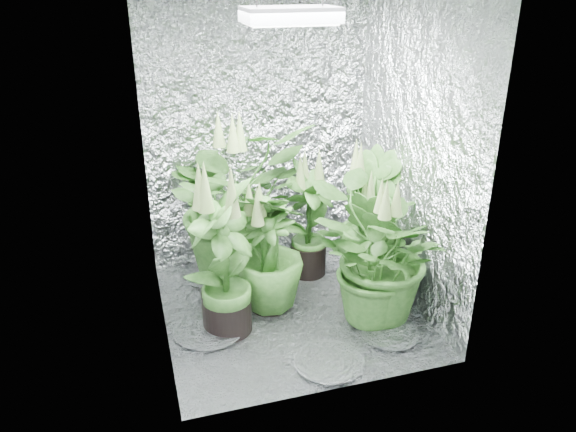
{
  "coord_description": "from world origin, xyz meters",
  "views": [
    {
      "loc": [
        -0.9,
        -2.99,
        2.05
      ],
      "look_at": [
        -0.01,
        0.0,
        0.67
      ],
      "focal_mm": 35.0,
      "sensor_mm": 36.0,
      "label": 1
    }
  ],
  "objects_px": {
    "grow_lamp": "(290,15)",
    "plant_d": "(269,252)",
    "plant_b": "(309,221)",
    "plant_e": "(380,257)",
    "plant_f": "(224,260)",
    "circulation_fan": "(348,246)",
    "plant_a": "(234,202)",
    "plant_g": "(371,248)",
    "plant_c": "(368,222)"
  },
  "relations": [
    {
      "from": "plant_c",
      "to": "plant_e",
      "type": "relative_size",
      "value": 1.05
    },
    {
      "from": "plant_e",
      "to": "plant_f",
      "type": "bearing_deg",
      "value": 168.74
    },
    {
      "from": "plant_a",
      "to": "plant_f",
      "type": "height_order",
      "value": "plant_a"
    },
    {
      "from": "plant_e",
      "to": "plant_f",
      "type": "relative_size",
      "value": 0.91
    },
    {
      "from": "plant_b",
      "to": "plant_f",
      "type": "bearing_deg",
      "value": -142.81
    },
    {
      "from": "plant_f",
      "to": "circulation_fan",
      "type": "height_order",
      "value": "plant_f"
    },
    {
      "from": "plant_f",
      "to": "circulation_fan",
      "type": "xyz_separation_m",
      "value": [
        1.01,
        0.54,
        -0.32
      ]
    },
    {
      "from": "plant_a",
      "to": "plant_d",
      "type": "height_order",
      "value": "plant_a"
    },
    {
      "from": "plant_b",
      "to": "plant_e",
      "type": "xyz_separation_m",
      "value": [
        0.21,
        -0.71,
        0.05
      ]
    },
    {
      "from": "plant_a",
      "to": "plant_b",
      "type": "xyz_separation_m",
      "value": [
        0.51,
        -0.11,
        -0.16
      ]
    },
    {
      "from": "plant_d",
      "to": "plant_e",
      "type": "height_order",
      "value": "plant_e"
    },
    {
      "from": "plant_e",
      "to": "circulation_fan",
      "type": "relative_size",
      "value": 2.44
    },
    {
      "from": "plant_a",
      "to": "plant_e",
      "type": "bearing_deg",
      "value": -48.93
    },
    {
      "from": "plant_f",
      "to": "plant_d",
      "type": "bearing_deg",
      "value": 29.1
    },
    {
      "from": "plant_c",
      "to": "circulation_fan",
      "type": "height_order",
      "value": "plant_c"
    },
    {
      "from": "grow_lamp",
      "to": "plant_f",
      "type": "relative_size",
      "value": 0.47
    },
    {
      "from": "plant_b",
      "to": "plant_g",
      "type": "relative_size",
      "value": 1.03
    },
    {
      "from": "plant_d",
      "to": "plant_e",
      "type": "relative_size",
      "value": 0.92
    },
    {
      "from": "grow_lamp",
      "to": "plant_d",
      "type": "distance_m",
      "value": 1.43
    },
    {
      "from": "plant_e",
      "to": "plant_c",
      "type": "bearing_deg",
      "value": 74.25
    },
    {
      "from": "plant_d",
      "to": "plant_g",
      "type": "height_order",
      "value": "plant_g"
    },
    {
      "from": "plant_d",
      "to": "plant_f",
      "type": "xyz_separation_m",
      "value": [
        -0.31,
        -0.18,
        0.08
      ]
    },
    {
      "from": "plant_d",
      "to": "plant_e",
      "type": "distance_m",
      "value": 0.7
    },
    {
      "from": "circulation_fan",
      "to": "plant_g",
      "type": "bearing_deg",
      "value": -79.07
    },
    {
      "from": "plant_b",
      "to": "plant_g",
      "type": "height_order",
      "value": "plant_b"
    },
    {
      "from": "circulation_fan",
      "to": "plant_a",
      "type": "bearing_deg",
      "value": -170.41
    },
    {
      "from": "plant_f",
      "to": "plant_e",
      "type": "bearing_deg",
      "value": -11.26
    },
    {
      "from": "plant_b",
      "to": "plant_f",
      "type": "relative_size",
      "value": 0.86
    },
    {
      "from": "plant_c",
      "to": "plant_d",
      "type": "distance_m",
      "value": 0.75
    },
    {
      "from": "plant_b",
      "to": "plant_f",
      "type": "height_order",
      "value": "plant_f"
    },
    {
      "from": "circulation_fan",
      "to": "plant_d",
      "type": "bearing_deg",
      "value": -135.57
    },
    {
      "from": "plant_e",
      "to": "grow_lamp",
      "type": "bearing_deg",
      "value": 149.28
    },
    {
      "from": "plant_f",
      "to": "plant_g",
      "type": "bearing_deg",
      "value": 2.23
    },
    {
      "from": "grow_lamp",
      "to": "plant_b",
      "type": "xyz_separation_m",
      "value": [
        0.27,
        0.43,
        -1.41
      ]
    },
    {
      "from": "plant_a",
      "to": "plant_f",
      "type": "distance_m",
      "value": 0.68
    },
    {
      "from": "grow_lamp",
      "to": "plant_a",
      "type": "xyz_separation_m",
      "value": [
        -0.24,
        0.54,
        -1.25
      ]
    },
    {
      "from": "plant_a",
      "to": "circulation_fan",
      "type": "bearing_deg",
      "value": -7.25
    },
    {
      "from": "plant_g",
      "to": "circulation_fan",
      "type": "distance_m",
      "value": 0.56
    },
    {
      "from": "plant_a",
      "to": "plant_b",
      "type": "distance_m",
      "value": 0.54
    },
    {
      "from": "plant_a",
      "to": "plant_b",
      "type": "relative_size",
      "value": 1.42
    },
    {
      "from": "plant_b",
      "to": "circulation_fan",
      "type": "xyz_separation_m",
      "value": [
        0.31,
        0.01,
        -0.25
      ]
    },
    {
      "from": "plant_d",
      "to": "circulation_fan",
      "type": "height_order",
      "value": "plant_d"
    },
    {
      "from": "plant_e",
      "to": "plant_f",
      "type": "xyz_separation_m",
      "value": [
        -0.91,
        0.18,
        0.02
      ]
    },
    {
      "from": "plant_g",
      "to": "grow_lamp",
      "type": "bearing_deg",
      "value": 172.9
    },
    {
      "from": "plant_a",
      "to": "plant_g",
      "type": "relative_size",
      "value": 1.46
    },
    {
      "from": "plant_b",
      "to": "plant_d",
      "type": "relative_size",
      "value": 1.03
    },
    {
      "from": "grow_lamp",
      "to": "plant_f",
      "type": "bearing_deg",
      "value": -166.62
    },
    {
      "from": "grow_lamp",
      "to": "plant_f",
      "type": "xyz_separation_m",
      "value": [
        -0.43,
        -0.1,
        -1.34
      ]
    },
    {
      "from": "plant_g",
      "to": "circulation_fan",
      "type": "bearing_deg",
      "value": 84.09
    },
    {
      "from": "plant_b",
      "to": "plant_d",
      "type": "distance_m",
      "value": 0.53
    }
  ]
}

